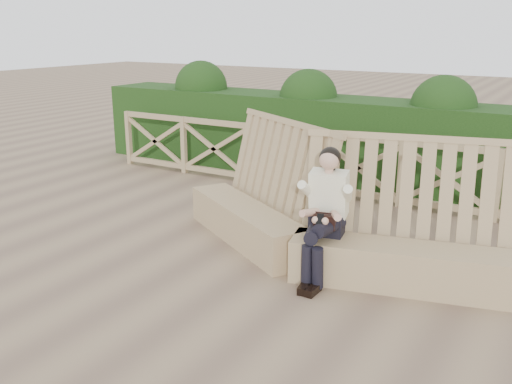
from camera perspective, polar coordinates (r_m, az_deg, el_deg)
The scene contains 5 objects.
ground at distance 6.64m, azimuth -1.21°, elevation -8.41°, with size 60.00×60.00×0.00m, color brown.
bench at distance 6.98m, azimuth 6.34°, elevation -3.62°, with size 4.54×1.89×1.62m.
woman at distance 6.40m, azimuth 6.93°, elevation -1.76°, with size 0.48×0.93×1.50m.
guardrail at distance 9.45m, azimuth 10.13°, elevation 2.44°, with size 10.10×0.09×1.10m.
hedge at distance 10.51m, azimuth 12.55°, elevation 4.80°, with size 12.00×1.20×1.50m, color black.
Camera 1 is at (3.22, -5.10, 2.78)m, focal length 40.00 mm.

